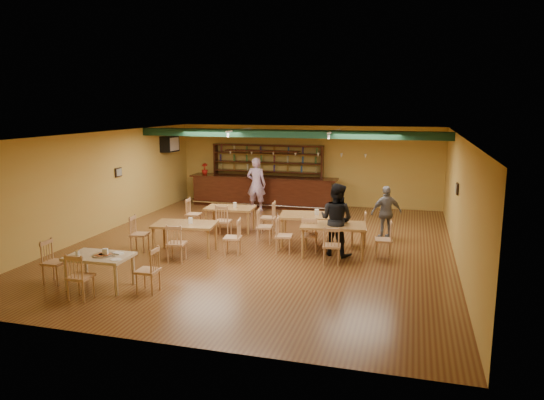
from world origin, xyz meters
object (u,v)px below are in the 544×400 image
(dining_table_a, at_px, (230,219))
(patron_bar, at_px, (256,184))
(dining_table_b, at_px, (311,229))
(patron_right_a, at_px, (336,219))
(dining_table_c, at_px, (185,238))
(bar_counter, at_px, (263,192))
(near_table, at_px, (100,271))
(dining_table_d, at_px, (333,240))

(dining_table_a, xyz_separation_m, patron_bar, (-0.12, 3.03, 0.60))
(dining_table_b, distance_m, patron_right_a, 1.24)
(patron_right_a, bearing_deg, dining_table_b, -24.05)
(dining_table_b, bearing_deg, patron_right_a, -53.14)
(dining_table_b, xyz_separation_m, dining_table_c, (-2.95, -1.69, -0.02))
(bar_counter, height_order, patron_right_a, patron_right_a)
(dining_table_a, height_order, patron_bar, patron_bar)
(dining_table_a, relative_size, dining_table_c, 0.92)
(near_table, height_order, patron_right_a, patron_right_a)
(dining_table_c, bearing_deg, patron_right_a, 5.44)
(bar_counter, distance_m, patron_right_a, 6.58)
(dining_table_d, xyz_separation_m, near_table, (-4.34, -3.60, -0.05))
(dining_table_b, relative_size, patron_right_a, 0.91)
(dining_table_d, distance_m, patron_right_a, 0.52)
(dining_table_b, bearing_deg, dining_table_d, -57.33)
(bar_counter, distance_m, near_table, 9.21)
(bar_counter, relative_size, patron_bar, 2.88)
(dining_table_a, distance_m, dining_table_c, 2.56)
(dining_table_b, xyz_separation_m, patron_right_a, (0.80, -0.80, 0.50))
(dining_table_a, height_order, patron_right_a, patron_right_a)
(dining_table_b, bearing_deg, dining_table_a, 153.96)
(bar_counter, xyz_separation_m, dining_table_b, (2.78, -4.71, -0.15))
(dining_table_b, distance_m, near_table, 5.73)
(dining_table_b, height_order, dining_table_d, dining_table_b)
(dining_table_a, xyz_separation_m, near_table, (-0.93, -5.32, -0.01))
(dining_table_d, bearing_deg, patron_right_a, 34.54)
(dining_table_c, relative_size, near_table, 1.21)
(bar_counter, distance_m, patron_bar, 0.92)
(dining_table_a, bearing_deg, near_table, -103.78)
(dining_table_c, relative_size, patron_right_a, 0.85)
(patron_bar, bearing_deg, dining_table_a, 92.21)
(near_table, bearing_deg, patron_right_a, 38.72)
(dining_table_a, height_order, dining_table_c, dining_table_c)
(near_table, distance_m, patron_right_a, 5.75)
(bar_counter, distance_m, dining_table_b, 5.47)
(near_table, bearing_deg, bar_counter, 83.87)
(near_table, bearing_deg, patron_bar, 83.37)
(near_table, bearing_deg, dining_table_c, 75.87)
(bar_counter, distance_m, dining_table_d, 6.59)
(patron_right_a, bearing_deg, near_table, 60.69)
(dining_table_b, height_order, dining_table_c, dining_table_b)
(dining_table_a, height_order, dining_table_d, dining_table_d)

